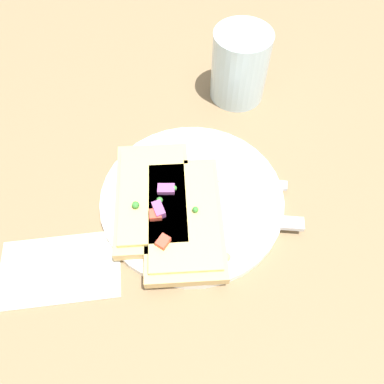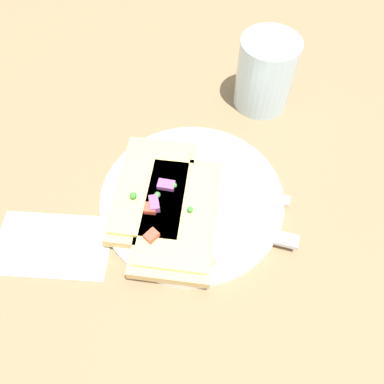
# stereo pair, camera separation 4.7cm
# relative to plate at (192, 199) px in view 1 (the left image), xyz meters

# --- Properties ---
(ground_plane) EXTENTS (4.00, 4.00, 0.00)m
(ground_plane) POSITION_rel_plate_xyz_m (0.00, 0.00, -0.01)
(ground_plane) COLOR #7F6647
(plate) EXTENTS (0.24, 0.24, 0.01)m
(plate) POSITION_rel_plate_xyz_m (0.00, 0.00, 0.00)
(plate) COLOR white
(plate) RESTS_ON ground
(fork) EXTENTS (0.20, 0.07, 0.01)m
(fork) POSITION_rel_plate_xyz_m (-0.01, -0.03, 0.01)
(fork) COLOR silver
(fork) RESTS_ON plate
(knife) EXTENTS (0.21, 0.06, 0.01)m
(knife) POSITION_rel_plate_xyz_m (-0.04, 0.04, 0.01)
(knife) COLOR silver
(knife) RESTS_ON plate
(pizza_slice_main) EXTENTS (0.10, 0.16, 0.03)m
(pizza_slice_main) POSITION_rel_plate_xyz_m (0.05, -0.00, 0.02)
(pizza_slice_main) COLOR tan
(pizza_slice_main) RESTS_ON plate
(pizza_slice_corner) EXTENTS (0.10, 0.17, 0.03)m
(pizza_slice_corner) POSITION_rel_plate_xyz_m (0.01, 0.03, 0.02)
(pizza_slice_corner) COLOR tan
(pizza_slice_corner) RESTS_ON plate
(crumb_scatter) EXTENTS (0.03, 0.08, 0.01)m
(crumb_scatter) POSITION_rel_plate_xyz_m (-0.02, 0.05, 0.01)
(crumb_scatter) COLOR tan
(crumb_scatter) RESTS_ON plate
(drinking_glass) EXTENTS (0.08, 0.08, 0.11)m
(drinking_glass) POSITION_rel_plate_xyz_m (-0.09, -0.19, 0.05)
(drinking_glass) COLOR silver
(drinking_glass) RESTS_ON ground
(napkin) EXTENTS (0.14, 0.08, 0.01)m
(napkin) POSITION_rel_plate_xyz_m (0.16, 0.07, -0.00)
(napkin) COLOR beige
(napkin) RESTS_ON ground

